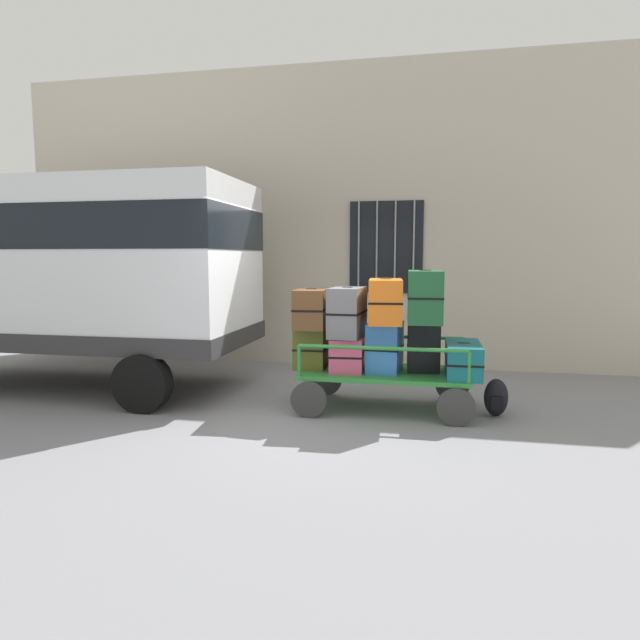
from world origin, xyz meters
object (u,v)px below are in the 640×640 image
Objects in this scene: suitcase_right_bottom at (463,359)px; suitcase_midright_bottom at (424,347)px; van at (74,264)px; backpack at (496,398)px; suitcase_left_bottom at (311,348)px; suitcase_left_middle at (311,308)px; suitcase_center_middle at (386,301)px; suitcase_midleft_middle at (347,312)px; luggage_cart at (385,378)px; suitcase_center_bottom at (385,347)px; suitcase_midleft_bottom at (348,353)px; suitcase_midright_middle at (425,296)px.

suitcase_midright_bottom is at bearing 170.57° from suitcase_right_bottom.
backpack is at bearing -3.48° from van.
suitcase_midright_bottom reaches higher than suitcase_left_bottom.
suitcase_midright_bottom is (1.36, 0.02, -0.44)m from suitcase_left_middle.
suitcase_center_middle is (4.35, -0.32, -0.42)m from van.
suitcase_midleft_middle is 0.80× the size of suitcase_center_middle.
luggage_cart is 2.50× the size of suitcase_left_middle.
suitcase_center_bottom is 0.66× the size of suitcase_right_bottom.
suitcase_left_middle reaches higher than suitcase_center_bottom.
suitcase_left_bottom is 0.70× the size of suitcase_midleft_bottom.
suitcase_left_bottom is at bearing -179.04° from suitcase_midright_bottom.
suitcase_midleft_middle is at bearing -90.00° from suitcase_midleft_bottom.
suitcase_left_bottom is at bearing 174.22° from suitcase_midleft_middle.
suitcase_midleft_bottom is 1.80m from backpack.
van is 11.06× the size of backpack.
suitcase_midleft_bottom is 0.92m from suitcase_midright_bottom.
backpack is at bearing -1.64° from suitcase_midleft_bottom.
suitcase_center_bottom is 1.35× the size of backpack.
suitcase_midleft_middle reaches higher than backpack.
suitcase_midleft_bottom is at bearing 179.10° from suitcase_center_bottom.
backpack is (1.29, -0.05, -0.16)m from luggage_cart.
suitcase_midleft_middle is (0.45, -0.05, -0.04)m from suitcase_left_middle.
luggage_cart is 0.60m from suitcase_midright_bottom.
suitcase_midright_bottom reaches higher than luggage_cart.
van is 4.83m from suitcase_midright_middle.
suitcase_center_middle is at bearing -4.16° from van.
suitcase_midleft_middle is 0.93m from suitcase_midright_middle.
suitcase_center_middle is 0.71m from suitcase_midright_bottom.
van reaches higher than suitcase_midleft_middle.
suitcase_midright_bottom is at bearing 5.33° from suitcase_center_bottom.
suitcase_midright_bottom is 1.39× the size of backpack.
backpack is (2.20, -0.06, -0.50)m from suitcase_left_bottom.
suitcase_midright_middle is (1.36, -0.03, 0.66)m from suitcase_left_bottom.
luggage_cart is at bearing 177.36° from suitcase_midright_middle.
suitcase_midleft_middle is 0.62m from suitcase_center_bottom.
suitcase_right_bottom is (1.36, -0.04, -0.01)m from suitcase_midleft_bottom.
van reaches higher than suitcase_center_middle.
suitcase_left_bottom is at bearing -4.66° from van.
suitcase_midleft_bottom is 1.18× the size of suitcase_midright_bottom.
suitcase_midright_middle is (0.45, 0.00, 0.06)m from suitcase_center_middle.
suitcase_center_bottom is 0.56m from suitcase_center_middle.
suitcase_left_bottom is 0.58× the size of suitcase_center_middle.
suitcase_midleft_bottom is 0.82× the size of suitcase_midright_middle.
suitcase_right_bottom is (1.36, -0.01, -0.52)m from suitcase_midleft_middle.
suitcase_left_middle is at bearing -179.24° from suitcase_midright_bottom.
suitcase_midright_middle is (0.45, -0.01, 0.62)m from suitcase_center_bottom.
suitcase_midright_bottom is 0.68× the size of suitcase_right_bottom.
van is 5.85m from backpack.
van is 8.18× the size of suitcase_center_bottom.
suitcase_center_bottom reaches higher than suitcase_midleft_bottom.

